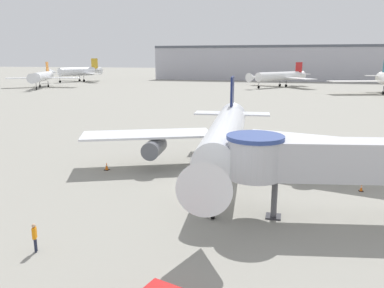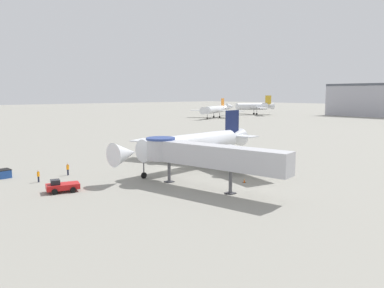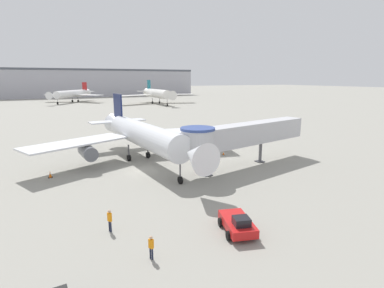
{
  "view_description": "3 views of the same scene",
  "coord_description": "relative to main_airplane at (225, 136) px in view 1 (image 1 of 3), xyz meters",
  "views": [
    {
      "loc": [
        7.6,
        -31.81,
        11.49
      ],
      "look_at": [
        -1.35,
        2.47,
        3.32
      ],
      "focal_mm": 35.0,
      "sensor_mm": 36.0,
      "label": 1
    },
    {
      "loc": [
        47.46,
        -36.88,
        12.29
      ],
      "look_at": [
        3.59,
        1.8,
        4.41
      ],
      "focal_mm": 35.0,
      "sensor_mm": 36.0,
      "label": 2
    },
    {
      "loc": [
        -10.67,
        -36.37,
        11.82
      ],
      "look_at": [
        7.09,
        -0.86,
        3.08
      ],
      "focal_mm": 28.0,
      "sensor_mm": 36.0,
      "label": 3
    }
  ],
  "objects": [
    {
      "name": "background_jet_red_tail",
      "position": [
        1.62,
        120.54,
        0.37
      ],
      "size": [
        26.87,
        29.78,
        9.75
      ],
      "rotation": [
        0.0,
        0.0,
        -0.64
      ],
      "color": "white",
      "rests_on": "ground_plane"
    },
    {
      "name": "jet_bridge",
      "position": [
        10.81,
        -8.27,
        0.55
      ],
      "size": [
        21.22,
        7.02,
        6.17
      ],
      "rotation": [
        0.0,
        0.0,
        0.19
      ],
      "color": "#B7B7BC",
      "rests_on": "ground_plane"
    },
    {
      "name": "ground_crew_wing_walker",
      "position": [
        -8.45,
        -18.16,
        -2.88
      ],
      "size": [
        0.32,
        0.4,
        1.83
      ],
      "rotation": [
        0.0,
        0.0,
        5.11
      ],
      "color": "#1E2338",
      "rests_on": "ground_plane"
    },
    {
      "name": "traffic_cone_starboard_wing",
      "position": [
        12.51,
        -1.76,
        -3.63
      ],
      "size": [
        0.38,
        0.38,
        0.64
      ],
      "color": "black",
      "rests_on": "ground_plane"
    },
    {
      "name": "traffic_cone_port_wing",
      "position": [
        -12.25,
        -1.57,
        -3.54
      ],
      "size": [
        0.5,
        0.5,
        0.82
      ],
      "color": "black",
      "rests_on": "ground_plane"
    },
    {
      "name": "ground_plane",
      "position": [
        -1.66,
        -3.95,
        -3.93
      ],
      "size": [
        800.0,
        800.0,
        0.0
      ],
      "primitive_type": "plane",
      "color": "gray"
    },
    {
      "name": "terminal_building",
      "position": [
        10.59,
        171.05,
        4.98
      ],
      "size": [
        152.81,
        22.27,
        17.8
      ],
      "color": "#A8A8B2",
      "rests_on": "ground_plane"
    },
    {
      "name": "background_jet_orange_tail",
      "position": [
        -88.74,
        93.59,
        0.42
      ],
      "size": [
        27.01,
        28.33,
        9.88
      ],
      "rotation": [
        0.0,
        0.0,
        0.41
      ],
      "color": "silver",
      "rests_on": "ground_plane"
    },
    {
      "name": "background_jet_gold_tail",
      "position": [
        -95.86,
        131.5,
        0.99
      ],
      "size": [
        29.25,
        28.69,
        11.27
      ],
      "rotation": [
        0.0,
        0.0,
        -0.43
      ],
      "color": "silver",
      "rests_on": "ground_plane"
    },
    {
      "name": "main_airplane",
      "position": [
        0.0,
        0.0,
        0.0
      ],
      "size": [
        31.5,
        29.27,
        9.28
      ],
      "rotation": [
        0.0,
        0.0,
        0.09
      ],
      "color": "silver",
      "rests_on": "ground_plane"
    }
  ]
}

